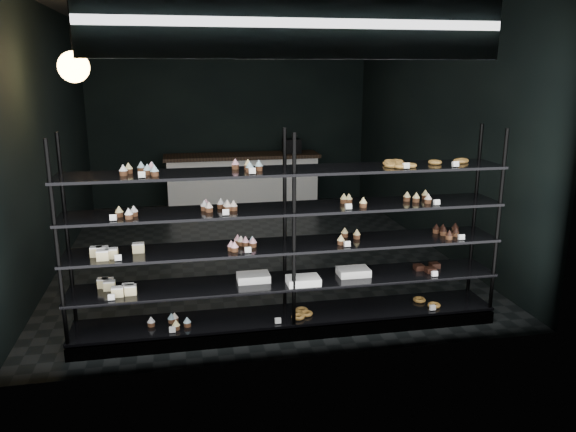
{
  "coord_description": "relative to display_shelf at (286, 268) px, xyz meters",
  "views": [
    {
      "loc": [
        -0.95,
        -7.3,
        2.42
      ],
      "look_at": [
        0.11,
        -1.9,
        0.99
      ],
      "focal_mm": 35.0,
      "sensor_mm": 36.0,
      "label": 1
    }
  ],
  "objects": [
    {
      "name": "service_counter",
      "position": [
        0.17,
        4.95,
        -0.13
      ],
      "size": [
        2.71,
        0.65,
        1.23
      ],
      "color": "silver",
      "rests_on": "room"
    },
    {
      "name": "room",
      "position": [
        0.02,
        2.45,
        0.97
      ],
      "size": [
        5.01,
        6.01,
        3.2
      ],
      "color": "black",
      "rests_on": "ground"
    },
    {
      "name": "signage",
      "position": [
        0.02,
        -0.48,
        2.12
      ],
      "size": [
        3.3,
        0.05,
        0.5
      ],
      "color": "#0D1345",
      "rests_on": "room"
    },
    {
      "name": "display_shelf",
      "position": [
        0.0,
        0.0,
        0.0
      ],
      "size": [
        4.0,
        0.5,
        1.91
      ],
      "color": "black",
      "rests_on": "room"
    },
    {
      "name": "pendant_lamp",
      "position": [
        -1.93,
        1.34,
        1.82
      ],
      "size": [
        0.31,
        0.31,
        0.89
      ],
      "color": "black",
      "rests_on": "room"
    }
  ]
}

